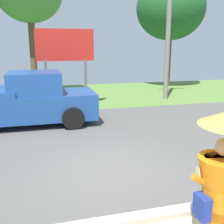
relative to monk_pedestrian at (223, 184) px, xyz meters
name	(u,v)px	position (x,y,z in m)	size (l,w,h in m)	color
ground_plane	(87,133)	(-0.74, 5.97, -1.14)	(40.00, 22.00, 0.20)	#565451
monk_pedestrian	(223,184)	(0.00, 0.00, 0.00)	(1.06, 0.96, 2.13)	orange
pickup_truck	(22,101)	(-2.81, 7.36, -0.22)	(5.20, 2.28, 1.88)	#1E478C
utility_pole	(169,21)	(4.27, 10.53, 2.90)	(1.80, 0.24, 7.61)	gray
roadside_billboard	(65,51)	(-0.99, 10.04, 1.46)	(2.60, 0.12, 3.50)	slate
tree_left_far	(171,9)	(6.47, 14.89, 4.05)	(4.52, 4.52, 7.21)	brown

